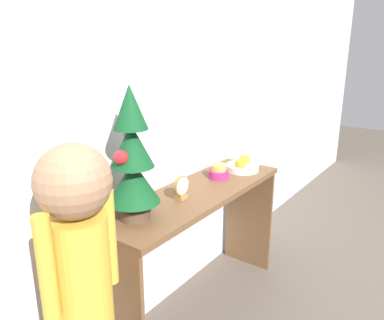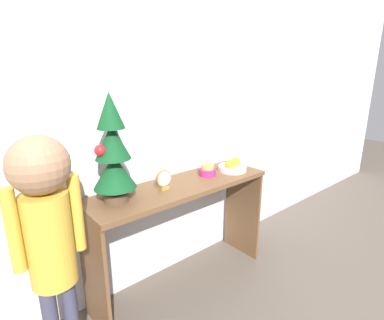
{
  "view_description": "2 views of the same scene",
  "coord_description": "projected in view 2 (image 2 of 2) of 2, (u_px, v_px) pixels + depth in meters",
  "views": [
    {
      "loc": [
        -1.5,
        -0.88,
        1.44
      ],
      "look_at": [
        -0.05,
        0.18,
        0.91
      ],
      "focal_mm": 35.0,
      "sensor_mm": 36.0,
      "label": 1
    },
    {
      "loc": [
        -1.09,
        -1.2,
        1.39
      ],
      "look_at": [
        0.07,
        0.16,
        0.87
      ],
      "focal_mm": 28.0,
      "sensor_mm": 36.0,
      "label": 2
    }
  ],
  "objects": [
    {
      "name": "fruit_bowl",
      "position": [
        232.0,
        167.0,
        2.13
      ],
      "size": [
        0.2,
        0.2,
        0.09
      ],
      "color": "silver",
      "rests_on": "console_table"
    },
    {
      "name": "ground_plane",
      "position": [
        200.0,
        296.0,
        1.94
      ],
      "size": [
        12.0,
        12.0,
        0.0
      ],
      "primitive_type": "plane",
      "color": "brown"
    },
    {
      "name": "back_wall",
      "position": [
        158.0,
        97.0,
        1.89
      ],
      "size": [
        7.0,
        0.05,
        2.5
      ],
      "primitive_type": "cube",
      "color": "silver",
      "rests_on": "ground_plane"
    },
    {
      "name": "singing_bowl",
      "position": [
        208.0,
        170.0,
        2.03
      ],
      "size": [
        0.11,
        0.11,
        0.08
      ],
      "color": "#9E2366",
      "rests_on": "console_table"
    },
    {
      "name": "console_table",
      "position": [
        182.0,
        208.0,
        1.92
      ],
      "size": [
        1.23,
        0.36,
        0.73
      ],
      "color": "brown",
      "rests_on": "ground_plane"
    },
    {
      "name": "desk_clock",
      "position": [
        164.0,
        180.0,
        1.77
      ],
      "size": [
        0.1,
        0.04,
        0.12
      ],
      "color": "olive",
      "rests_on": "console_table"
    },
    {
      "name": "child_figure",
      "position": [
        47.0,
        222.0,
        1.29
      ],
      "size": [
        0.31,
        0.25,
        1.16
      ],
      "color": "#38384C",
      "rests_on": "ground_plane"
    },
    {
      "name": "mini_tree",
      "position": [
        113.0,
        152.0,
        1.55
      ],
      "size": [
        0.23,
        0.23,
        0.58
      ],
      "color": "#4C3828",
      "rests_on": "console_table"
    }
  ]
}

